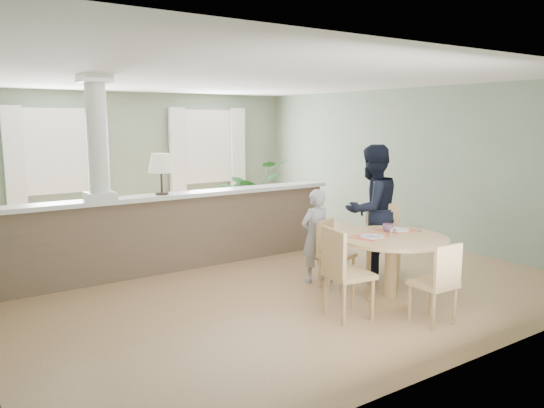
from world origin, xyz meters
TOP-DOWN VIEW (x-y plane):
  - ground at (0.00, 0.00)m, footprint 8.00×8.00m
  - room_shell at (-0.03, 0.63)m, footprint 7.02×8.02m
  - pony_wall at (-0.99, 0.20)m, footprint 5.32×0.38m
  - sofa at (0.37, 2.02)m, footprint 2.82×1.20m
  - houseplant at (1.28, 1.60)m, footprint 1.50×1.38m
  - dining_table at (0.70, -2.45)m, footprint 1.30×1.30m
  - chair_far_boy at (0.48, -1.65)m, footprint 0.50×0.50m
  - chair_far_man at (1.25, -1.79)m, footprint 0.65×0.65m
  - chair_near at (0.54, -3.27)m, footprint 0.42×0.42m
  - chair_side at (-0.16, -2.58)m, footprint 0.51×0.51m
  - child_person at (0.44, -1.35)m, footprint 0.46×0.30m
  - man_person at (1.32, -1.50)m, footprint 0.89×0.70m

SIDE VIEW (x-z plane):
  - ground at x=0.00m, z-range 0.00..0.00m
  - sofa at x=0.37m, z-range 0.00..0.81m
  - chair_far_boy at x=0.48m, z-range 0.04..0.91m
  - chair_near at x=0.54m, z-range 0.05..0.93m
  - chair_side at x=-0.16m, z-range 0.05..1.05m
  - chair_far_man at x=1.25m, z-range 0.05..1.07m
  - child_person at x=0.44m, z-range 0.00..1.24m
  - dining_table at x=0.70m, z-range 0.18..1.07m
  - houseplant at x=1.28m, z-range 0.00..1.41m
  - pony_wall at x=-0.99m, z-range -0.64..2.06m
  - man_person at x=1.32m, z-range 0.00..1.81m
  - room_shell at x=-0.03m, z-range 0.46..3.17m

